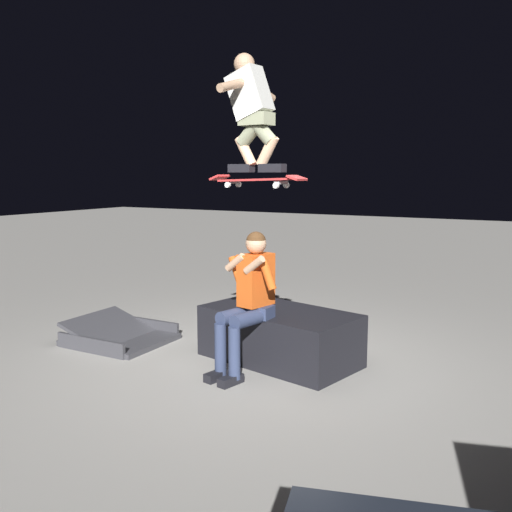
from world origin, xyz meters
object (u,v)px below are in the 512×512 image
object	(u,v)px
skater_airborne	(252,107)
kicker_ramp	(120,337)
skateboard	(256,180)
person_sitting_on_ledge	(248,295)
ledge_box_main	(279,336)

from	to	relation	value
skater_airborne	kicker_ramp	size ratio (longest dim) A/B	1.06
skateboard	skater_airborne	world-z (taller)	skater_airborne
skater_airborne	skateboard	bearing A→B (deg)	174.85
person_sitting_on_ledge	skateboard	xyz separation A→B (m)	(0.05, -0.25, 1.08)
ledge_box_main	person_sitting_on_ledge	size ratio (longest dim) A/B	1.15
skater_airborne	kicker_ramp	xyz separation A→B (m)	(1.68, 0.09, -2.48)
ledge_box_main	skater_airborne	world-z (taller)	skater_airborne
ledge_box_main	person_sitting_on_ledge	bearing A→B (deg)	78.02
ledge_box_main	skateboard	size ratio (longest dim) A/B	1.52
ledge_box_main	kicker_ramp	size ratio (longest dim) A/B	1.49
kicker_ramp	person_sitting_on_ledge	bearing A→B (deg)	174.87
skater_airborne	kicker_ramp	bearing A→B (deg)	3.07
kicker_ramp	ledge_box_main	bearing A→B (deg)	-170.81
person_sitting_on_ledge	ledge_box_main	bearing A→B (deg)	-101.98
person_sitting_on_ledge	skater_airborne	world-z (taller)	skater_airborne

